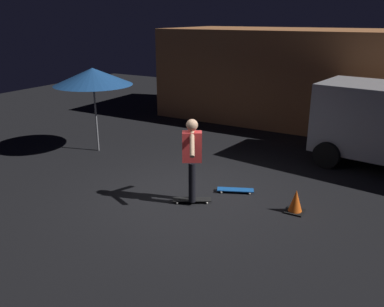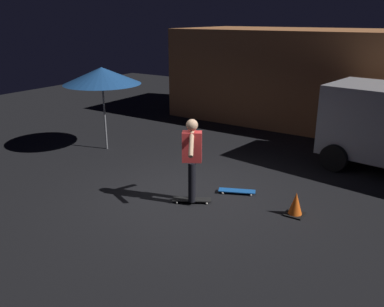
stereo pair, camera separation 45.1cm
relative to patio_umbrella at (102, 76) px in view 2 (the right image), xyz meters
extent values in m
plane|color=black|center=(3.75, -1.36, -2.07)|extent=(28.00, 28.00, 0.00)
cube|color=#C67A47|center=(4.46, 6.42, -0.49)|extent=(10.86, 4.21, 3.17)
cylinder|color=black|center=(6.10, 3.80, -1.74)|extent=(0.68, 0.30, 0.66)
cylinder|color=black|center=(5.85, 1.83, -1.74)|extent=(0.68, 0.30, 0.66)
cylinder|color=slate|center=(0.00, 0.00, -0.97)|extent=(0.05, 0.05, 2.20)
cone|color=#1E4C8C|center=(0.00, 0.00, 0.00)|extent=(2.10, 2.10, 0.45)
cube|color=black|center=(3.95, -1.56, -2.01)|extent=(0.77, 0.57, 0.02)
sphere|color=silver|center=(4.17, -1.34, -2.05)|extent=(0.05, 0.05, 0.05)
sphere|color=silver|center=(4.26, -1.48, -2.05)|extent=(0.05, 0.05, 0.05)
sphere|color=silver|center=(3.65, -1.64, -2.05)|extent=(0.05, 0.05, 0.05)
sphere|color=silver|center=(3.74, -1.79, -2.05)|extent=(0.05, 0.05, 0.05)
cube|color=#1959B2|center=(4.52, -0.67, -2.01)|extent=(0.79, 0.50, 0.02)
sphere|color=silver|center=(4.28, -0.87, -2.05)|extent=(0.05, 0.05, 0.05)
sphere|color=silver|center=(4.21, -0.72, -2.05)|extent=(0.05, 0.05, 0.05)
sphere|color=silver|center=(4.83, -0.63, -2.05)|extent=(0.05, 0.05, 0.05)
sphere|color=silver|center=(4.76, -0.47, -2.05)|extent=(0.05, 0.05, 0.05)
cylinder|color=black|center=(3.90, -1.47, -1.59)|extent=(0.14, 0.14, 0.82)
cylinder|color=black|center=(4.01, -1.66, -1.59)|extent=(0.14, 0.14, 0.82)
cube|color=red|center=(3.95, -1.56, -0.88)|extent=(0.44, 0.38, 0.60)
sphere|color=tan|center=(3.95, -1.56, -0.45)|extent=(0.23, 0.23, 0.23)
cylinder|color=tan|center=(3.84, -1.37, -0.73)|extent=(0.35, 0.51, 0.46)
cylinder|color=tan|center=(4.07, -1.75, -0.73)|extent=(0.35, 0.51, 0.46)
cube|color=black|center=(5.89, -0.94, -2.06)|extent=(0.34, 0.34, 0.03)
cone|color=#EA5914|center=(5.89, -0.94, -1.84)|extent=(0.28, 0.28, 0.46)
camera|label=1|loc=(7.68, -7.99, 1.52)|focal=37.62mm
camera|label=2|loc=(8.06, -7.75, 1.52)|focal=37.62mm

